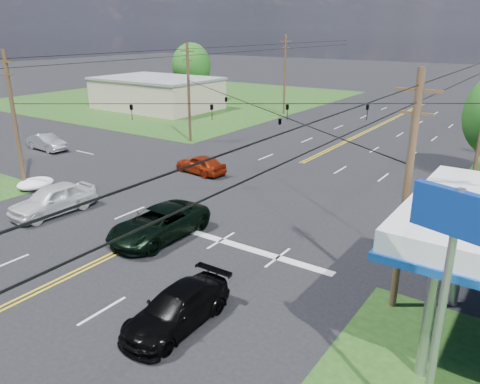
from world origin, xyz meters
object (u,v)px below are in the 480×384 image
Objects in this scene: pole_se at (406,193)px; suv_black at (177,309)px; pole_left_far at (285,74)px; pickup_white at (53,199)px; polesign_se at (451,255)px; pickup_dkgreen at (159,223)px; sedan_silver at (46,142)px; retail_nw at (157,94)px; tree_far_l at (191,66)px; pole_nw at (189,92)px; pole_sw at (15,120)px.

pole_se is 1.91× the size of suv_black.
pole_left_far is at bearing 125.10° from pole_se.
pickup_white is 0.72× the size of polesign_se.
pole_se is 6.88m from polesign_se.
pole_left_far is 40.15m from pickup_dkgreen.
polesign_se reaches higher than sedan_silver.
polesign_se is at bearing -107.95° from sedan_silver.
retail_nw is 10.69m from tree_far_l.
suv_black is (36.63, -36.99, -1.28)m from retail_nw.
polesign_se is (23.01, -4.65, 4.84)m from pickup_white.
tree_far_l is (-2.00, 10.00, 3.19)m from retail_nw.
pole_nw is at bearing 128.70° from suv_black.
pole_sw is 12.31m from sedan_silver.
suv_black is at bearing -40.95° from pickup_dkgreen.
retail_nw is 2.17× the size of polesign_se.
tree_far_l is 1.18× the size of polesign_se.
pole_left_far is at bearing 123.57° from polesign_se.
suv_black is 14.60m from pickup_white.
retail_nw is 24.80m from sedan_silver.
polesign_se is at bearing -39.19° from retail_nw.
sedan_silver reaches higher than suv_black.
pole_sw is 18.00m from pole_nw.
pole_nw is at bearing -37.41° from retail_nw.
pole_sw is 1.00× the size of pole_se.
polesign_se is (15.21, -5.71, 4.90)m from pickup_dkgreen.
sedan_silver is at bearing -70.39° from retail_nw.
pole_left_far reaches higher than pole_se.
pole_left_far reaches higher than retail_nw.
pole_nw reaches higher than tree_far_l.
sedan_silver is (-14.39, 9.28, -0.16)m from pickup_white.
suv_black is at bearing 178.19° from polesign_se.
polesign_se is at bearing -8.69° from pickup_white.
suv_black is (38.63, -46.99, -4.47)m from tree_far_l.
pole_sw is 37.00m from pole_left_far.
sedan_silver is at bearing 153.67° from suv_black.
retail_nw is 3.53× the size of sedan_silver.
pole_se is 9.70m from suv_black.
sedan_silver is (-8.69, 7.66, -4.17)m from pole_sw.
pole_se is at bearing 7.31° from pickup_white.
sedan_silver is 40.22m from polesign_se.
pickup_dkgreen is at bearing -45.98° from retail_nw.
pickup_dkgreen is 23.66m from sedan_silver.
pole_left_far reaches higher than pole_sw.
pole_nw is 37.61m from polesign_se.
pole_left_far is at bearing 19.44° from retail_nw.
sedan_silver is at bearing 138.58° from pole_sw.
pole_se is 1.29× the size of polesign_se.
pickup_white is at bearing -81.61° from pole_left_far.
sedan_silver is (8.31, -23.34, -1.25)m from retail_nw.
pole_left_far is 1.88× the size of pickup_white.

